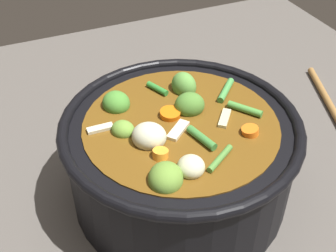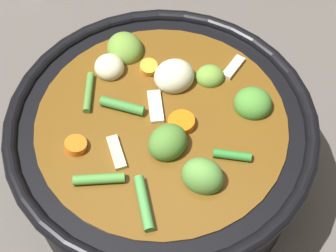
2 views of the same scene
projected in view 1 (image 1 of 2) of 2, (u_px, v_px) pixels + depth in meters
The scene contains 3 objects.
ground_plane at pixel (179, 190), 0.64m from camera, with size 1.10×1.10×0.00m, color #514C47.
cooking_pot at pixel (180, 156), 0.60m from camera, with size 0.32×0.32×0.15m.
wooden_spoon at pixel (288, 98), 0.82m from camera, with size 0.18×0.18×0.01m.
Camera 1 is at (0.40, -0.19, 0.48)m, focal length 47.03 mm.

